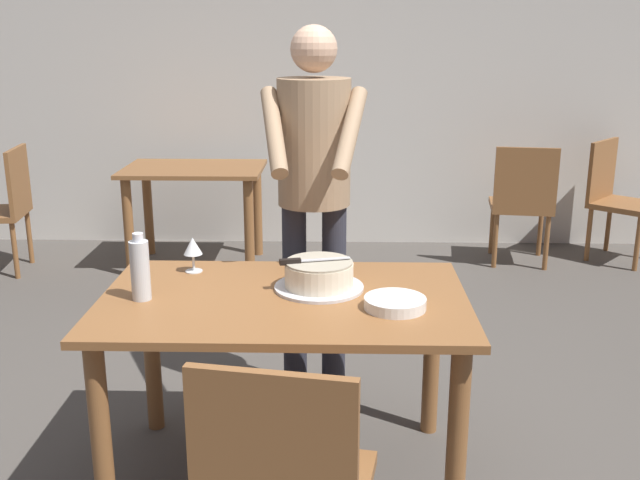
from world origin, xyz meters
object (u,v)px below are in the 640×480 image
cake_on_platter (319,276)px  water_bottle (140,269)px  main_dining_table (284,328)px  background_table (195,189)px  cake_knife (300,261)px  background_chair_2 (522,200)px  person_cutting_cake (314,177)px  background_chair_0 (616,196)px  background_chair_1 (3,205)px  plate_stack (395,303)px  wine_glass_near (193,247)px

cake_on_platter → water_bottle: (-0.64, -0.13, 0.06)m
main_dining_table → background_table: 2.83m
main_dining_table → cake_knife: (0.06, 0.07, 0.24)m
main_dining_table → background_table: main_dining_table is taller
background_table → background_chair_2: bearing=1.6°
water_bottle → person_cutting_cake: person_cutting_cake is taller
background_chair_0 → background_chair_2: size_ratio=1.00×
background_chair_0 → background_chair_1: same height
cake_knife → background_chair_0: 3.66m
background_table → background_chair_1: (-1.35, -0.18, -0.09)m
water_bottle → background_chair_0: 4.11m
plate_stack → background_chair_2: bearing=68.2°
plate_stack → main_dining_table: bearing=164.6°
plate_stack → person_cutting_cake: (-0.31, 0.75, 0.31)m
plate_stack → background_chair_0: bearing=58.1°
cake_knife → water_bottle: water_bottle is taller
water_bottle → cake_on_platter: bearing=11.2°
main_dining_table → cake_knife: 0.26m
cake_on_platter → wine_glass_near: 0.55m
background_chair_1 → person_cutting_cake: bearing=-39.4°
cake_on_platter → background_chair_0: (2.17, 2.85, -0.31)m
person_cutting_cake → plate_stack: bearing=-67.5°
plate_stack → cake_on_platter: bearing=144.0°
cake_knife → wine_glass_near: 0.49m
person_cutting_cake → background_chair_1: size_ratio=1.91×
plate_stack → water_bottle: 0.93m
cake_knife → background_table: bearing=109.1°
water_bottle → background_chair_2: 3.50m
cake_knife → water_bottle: size_ratio=1.07×
wine_glass_near → background_chair_0: background_chair_0 is taller
main_dining_table → cake_knife: bearing=51.0°
plate_stack → background_table: (-1.25, 2.81, -0.19)m
background_chair_1 → background_table: bearing=7.6°
main_dining_table → cake_on_platter: size_ratio=3.98×
cake_on_platter → plate_stack: 0.34m
cake_knife → person_cutting_cake: size_ratio=0.16×
main_dining_table → cake_on_platter: (0.13, 0.09, 0.17)m
cake_knife → background_chair_1: 3.35m
background_chair_0 → background_chair_1: size_ratio=1.00×
main_dining_table → background_chair_1: background_chair_1 is taller
cake_on_platter → background_table: (-0.98, 2.61, -0.22)m
plate_stack → cake_knife: bearing=152.1°
water_bottle → person_cutting_cake: (0.61, 0.68, 0.21)m
background_chair_0 → background_chair_2: bearing=-166.9°
background_table → plate_stack: bearing=-66.0°
cake_knife → plate_stack: size_ratio=1.21×
water_bottle → cake_knife: bearing=10.9°
background_chair_0 → background_chair_2: same height
cake_on_platter → background_table: size_ratio=0.34×
main_dining_table → background_chair_1: size_ratio=1.51×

